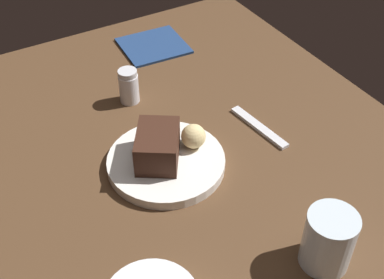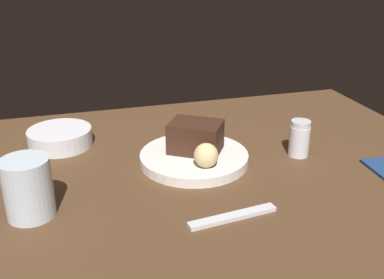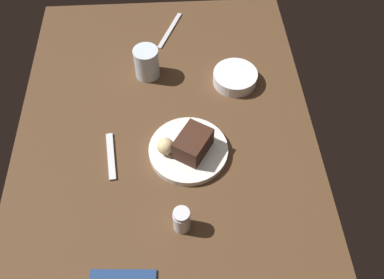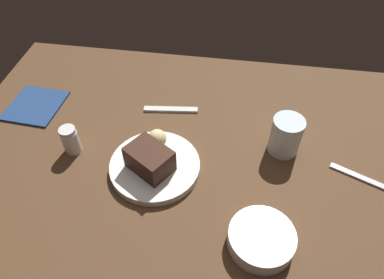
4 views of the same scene
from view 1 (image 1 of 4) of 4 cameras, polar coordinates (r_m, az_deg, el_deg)
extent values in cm
cube|color=#4C331E|center=(94.06, 2.30, -4.67)|extent=(120.00, 84.00, 3.00)
cylinder|color=white|center=(94.16, -2.87, -2.52)|extent=(21.48, 21.48, 1.91)
cube|color=#381E14|center=(91.52, -3.82, -0.74)|extent=(12.36, 11.55, 6.02)
sphere|color=#DBC184|center=(94.50, 0.24, 0.40)|extent=(4.58, 4.58, 4.58)
cylinder|color=silver|center=(108.83, -6.97, 5.63)|extent=(4.14, 4.14, 6.31)
cylinder|color=silver|center=(106.71, -7.14, 7.27)|extent=(3.94, 3.94, 1.20)
cylinder|color=silver|center=(79.83, 14.82, -10.68)|extent=(7.63, 7.63, 9.81)
cube|color=silver|center=(103.31, 7.40, 1.38)|extent=(15.11, 3.53, 0.70)
cube|color=navy|center=(128.14, -4.28, 10.28)|extent=(15.07, 15.86, 0.60)
camera|label=2|loc=(1.17, 41.49, 18.80)|focal=41.98mm
camera|label=3|loc=(1.31, -24.52, 51.48)|focal=38.90mm
camera|label=4|loc=(0.49, -64.05, 23.24)|focal=33.38mm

